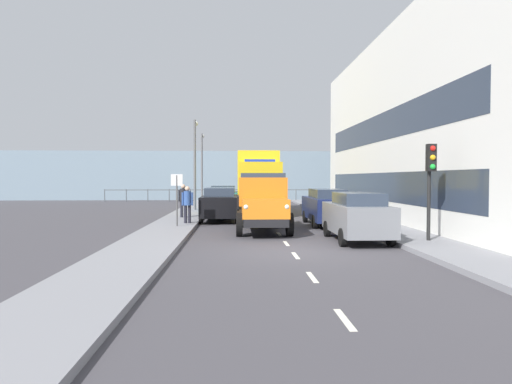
{
  "coord_description": "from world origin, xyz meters",
  "views": [
    {
      "loc": [
        1.7,
        13.34,
        2.22
      ],
      "look_at": [
        0.52,
        -13.0,
        1.4
      ],
      "focal_mm": 31.14,
      "sensor_mm": 36.0,
      "label": 1
    }
  ],
  "objects": [
    {
      "name": "lamp_post_promenade",
      "position": [
        4.4,
        -16.02,
        3.7
      ],
      "size": [
        0.32,
        1.14,
        5.9
      ],
      "color": "#59595B",
      "rests_on": "sidewalk_right"
    },
    {
      "name": "lamp_post_far",
      "position": [
        4.69,
        -25.82,
        3.75
      ],
      "size": [
        0.32,
        1.14,
        5.98
      ],
      "color": "#59595B",
      "rests_on": "sidewalk_right"
    },
    {
      "name": "street_sign",
      "position": [
        4.26,
        -5.93,
        1.68
      ],
      "size": [
        0.5,
        0.07,
        2.25
      ],
      "color": "#4C4C4C",
      "rests_on": "sidewalk_right"
    },
    {
      "name": "traffic_light_near",
      "position": [
        -4.72,
        -1.04,
        2.47
      ],
      "size": [
        0.28,
        0.41,
        3.2
      ],
      "color": "black",
      "rests_on": "sidewalk_left"
    },
    {
      "name": "road_centreline_markings",
      "position": [
        0.0,
        -8.06,
        0.0
      ],
      "size": [
        0.12,
        35.13,
        0.01
      ],
      "color": "silver",
      "rests_on": "ground_plane"
    },
    {
      "name": "sidewalk_left",
      "position": [
        -4.56,
        -8.99,
        0.07
      ],
      "size": [
        2.12,
        40.59,
        0.15
      ],
      "primitive_type": "cube",
      "color": "gray",
      "rests_on": "ground_plane"
    },
    {
      "name": "ground_plane",
      "position": [
        0.0,
        -8.99,
        0.0
      ],
      "size": [
        80.0,
        80.0,
        0.0
      ],
      "primitive_type": "plane",
      "color": "#423F44"
    },
    {
      "name": "seawall_railing",
      "position": [
        -0.0,
        -28.68,
        0.92
      ],
      "size": [
        28.08,
        0.08,
        1.2
      ],
      "color": "#4C5156",
      "rests_on": "ground_plane"
    },
    {
      "name": "pedestrian_couple_b",
      "position": [
        4.51,
        -10.29,
        1.18
      ],
      "size": [
        0.53,
        0.34,
        1.75
      ],
      "color": "black",
      "rests_on": "sidewalk_right"
    },
    {
      "name": "sea_horizon",
      "position": [
        0.0,
        -32.28,
        2.5
      ],
      "size": [
        80.0,
        0.8,
        5.0
      ],
      "primitive_type": "cube",
      "color": "gray",
      "rests_on": "ground_plane"
    },
    {
      "name": "sidewalk_right",
      "position": [
        4.56,
        -8.99,
        0.07
      ],
      "size": [
        2.12,
        40.59,
        0.15
      ],
      "primitive_type": "cube",
      "color": "gray",
      "rests_on": "ground_plane"
    },
    {
      "name": "building_terrace",
      "position": [
        -9.91,
        -9.13,
        4.77
      ],
      "size": [
        8.61,
        23.41,
        9.55
      ],
      "color": "silver",
      "rests_on": "ground_plane"
    },
    {
      "name": "car_teal_oppositeside_1",
      "position": [
        2.55,
        -16.09,
        0.9
      ],
      "size": [
        1.95,
        3.95,
        1.72
      ],
      "color": "#1E6670",
      "rests_on": "ground_plane"
    },
    {
      "name": "car_navy_kerbside_1",
      "position": [
        -2.55,
        -7.35,
        0.9
      ],
      "size": [
        1.76,
        4.46,
        1.72
      ],
      "color": "navy",
      "rests_on": "ground_plane"
    },
    {
      "name": "car_grey_kerbside_near",
      "position": [
        -2.55,
        -2.08,
        0.89
      ],
      "size": [
        1.77,
        4.01,
        1.72
      ],
      "color": "slate",
      "rests_on": "ground_plane"
    },
    {
      "name": "truck_vintage_orange",
      "position": [
        0.62,
        -4.84,
        1.18
      ],
      "size": [
        2.17,
        5.64,
        2.43
      ],
      "color": "black",
      "rests_on": "ground_plane"
    },
    {
      "name": "lorry_cargo_yellow",
      "position": [
        0.35,
        -14.79,
        2.08
      ],
      "size": [
        2.58,
        8.2,
        3.87
      ],
      "color": "gold",
      "rests_on": "ground_plane"
    },
    {
      "name": "pedestrian_near_railing",
      "position": [
        3.95,
        -7.18,
        1.15
      ],
      "size": [
        0.53,
        0.34,
        1.7
      ],
      "color": "black",
      "rests_on": "sidewalk_right"
    },
    {
      "name": "car_black_oppositeside_0",
      "position": [
        2.55,
        -9.95,
        0.9
      ],
      "size": [
        1.94,
        4.66,
        1.72
      ],
      "color": "black",
      "rests_on": "ground_plane"
    }
  ]
}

